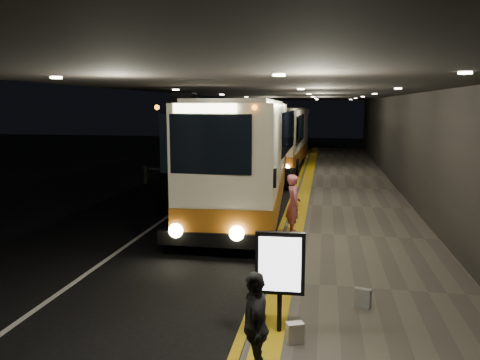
% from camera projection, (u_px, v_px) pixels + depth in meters
% --- Properties ---
extents(ground, '(90.00, 90.00, 0.00)m').
position_uv_depth(ground, '(195.00, 241.00, 13.75)').
color(ground, black).
extents(lane_line_white, '(0.12, 50.00, 0.01)m').
position_uv_depth(lane_line_white, '(186.00, 204.00, 18.93)').
color(lane_line_white, silver).
rests_on(lane_line_white, ground).
extents(kerb_stripe_yellow, '(0.18, 50.00, 0.01)m').
position_uv_depth(kerb_stripe_yellow, '(288.00, 208.00, 18.19)').
color(kerb_stripe_yellow, gold).
rests_on(kerb_stripe_yellow, ground).
extents(sidewalk, '(4.50, 50.00, 0.15)m').
position_uv_depth(sidewalk, '(352.00, 208.00, 17.76)').
color(sidewalk, '#514C44').
rests_on(sidewalk, ground).
extents(tactile_strip, '(0.50, 50.00, 0.01)m').
position_uv_depth(tactile_strip, '(301.00, 204.00, 18.08)').
color(tactile_strip, gold).
rests_on(tactile_strip, sidewalk).
extents(terminal_wall, '(0.10, 50.00, 6.00)m').
position_uv_depth(terminal_wall, '(419.00, 132.00, 16.90)').
color(terminal_wall, black).
rests_on(terminal_wall, ground).
extents(support_columns, '(0.80, 24.80, 4.40)m').
position_uv_depth(support_columns, '(185.00, 152.00, 17.55)').
color(support_columns, black).
rests_on(support_columns, ground).
extents(canopy, '(9.00, 50.00, 0.40)m').
position_uv_depth(canopy, '(295.00, 88.00, 17.44)').
color(canopy, black).
rests_on(canopy, support_columns).
extents(coach_main, '(3.36, 12.95, 4.01)m').
position_uv_depth(coach_main, '(247.00, 159.00, 17.78)').
color(coach_main, beige).
rests_on(coach_main, ground).
extents(coach_second, '(2.76, 11.77, 3.68)m').
position_uv_depth(coach_second, '(283.00, 140.00, 30.07)').
color(coach_second, beige).
rests_on(coach_second, ground).
extents(coach_third, '(2.35, 11.11, 3.49)m').
position_uv_depth(coach_third, '(295.00, 130.00, 42.98)').
color(coach_third, beige).
rests_on(coach_third, ground).
extents(passenger_boarding, '(0.58, 0.74, 1.79)m').
position_uv_depth(passenger_boarding, '(293.00, 204.00, 13.92)').
color(passenger_boarding, '#AE515E').
rests_on(passenger_boarding, sidewalk).
extents(passenger_waiting_grey, '(0.66, 1.00, 1.58)m').
position_uv_depth(passenger_waiting_grey, '(255.00, 326.00, 6.45)').
color(passenger_waiting_grey, '#424347').
rests_on(passenger_waiting_grey, sidewalk).
extents(bag_polka, '(0.33, 0.22, 0.37)m').
position_uv_depth(bag_polka, '(363.00, 298.00, 8.87)').
color(bag_polka, black).
rests_on(bag_polka, sidewalk).
extents(bag_plain, '(0.31, 0.25, 0.34)m').
position_uv_depth(bag_plain, '(295.00, 333.00, 7.55)').
color(bag_plain, beige).
rests_on(bag_plain, sidewalk).
extents(info_sign, '(0.83, 0.16, 1.74)m').
position_uv_depth(info_sign, '(280.00, 265.00, 7.75)').
color(info_sign, black).
rests_on(info_sign, sidewalk).
extents(stanchion_post, '(0.05, 0.05, 1.10)m').
position_uv_depth(stanchion_post, '(284.00, 265.00, 9.64)').
color(stanchion_post, black).
rests_on(stanchion_post, sidewalk).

